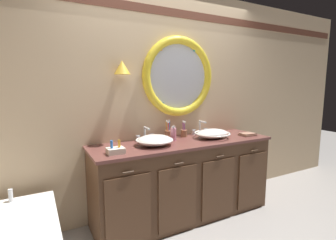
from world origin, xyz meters
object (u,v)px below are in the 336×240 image
Objects in this scene: sink_basin_right at (212,134)px; sink_basin_left at (154,140)px; toiletry_basket at (116,150)px; folded_hand_towel at (248,134)px; toothbrush_holder_right at (184,133)px; soap_dispenser at (173,134)px; toothbrush_holder_left at (168,134)px.

sink_basin_left is at bearing 180.00° from sink_basin_right.
folded_hand_towel is at bearing 0.89° from toiletry_basket.
toothbrush_holder_right reaches higher than soap_dispenser.
toiletry_basket is at bearing -154.31° from toothbrush_holder_left.
toothbrush_holder_right is at bearing 29.33° from soap_dispenser.
soap_dispenser is 0.90× the size of folded_hand_towel.
toothbrush_holder_left is at bearing 88.00° from soap_dispenser.
sink_basin_left is at bearing -160.18° from soap_dispenser.
toothbrush_holder_right reaches higher than sink_basin_left.
soap_dispenser is at bearing 167.73° from sink_basin_right.
toothbrush_holder_right is at bearing 24.11° from sink_basin_left.
sink_basin_left is 2.51× the size of toiletry_basket.
toothbrush_holder_right is 0.79m from folded_hand_towel.
folded_hand_towel is at bearing -19.26° from toothbrush_holder_left.
sink_basin_left is 0.30m from soap_dispenser.
soap_dispenser is at bearing 19.82° from sink_basin_left.
toothbrush_holder_left is 0.99m from folded_hand_towel.
toothbrush_holder_left is at bearing 39.22° from sink_basin_left.
toiletry_basket is at bearing -179.11° from folded_hand_towel.
folded_hand_towel is (0.73, -0.32, -0.03)m from toothbrush_holder_right.
toothbrush_holder_right is (-0.25, 0.22, -0.00)m from sink_basin_right.
folded_hand_towel is (0.94, -0.19, -0.06)m from soap_dispenser.
toothbrush_holder_left is 1.15× the size of folded_hand_towel.
sink_basin_left is 0.93× the size of sink_basin_right.
toothbrush_holder_right is 0.25m from soap_dispenser.
sink_basin_right is 2.70× the size of toiletry_basket.
toiletry_basket is at bearing -160.11° from toothbrush_holder_right.
sink_basin_right is at bearing -0.00° from sink_basin_left.
sink_basin_left and sink_basin_right have the same top height.
sink_basin_left is at bearing 175.64° from folded_hand_towel.
toothbrush_holder_right is at bearing 156.51° from folded_hand_towel.
toothbrush_holder_left is 0.21m from toothbrush_holder_right.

